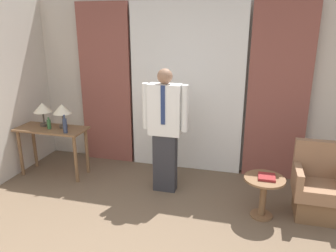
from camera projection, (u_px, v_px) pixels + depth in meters
name	position (u px, v px, depth m)	size (l,w,h in m)	color
wall_back	(188.00, 84.00, 5.11)	(10.00, 0.06, 2.70)	beige
curtain_sheer_center	(186.00, 90.00, 5.00)	(1.75, 0.06, 2.58)	white
curtain_drape_left	(106.00, 86.00, 5.33)	(0.86, 0.06, 2.58)	brown
curtain_drape_right	(278.00, 94.00, 4.68)	(0.86, 0.06, 2.58)	brown
desk	(52.00, 137.00, 4.97)	(1.06, 0.46, 0.75)	brown
table_lamp_left	(42.00, 108.00, 4.96)	(0.27, 0.27, 0.36)	#4C4238
table_lamp_right	(62.00, 110.00, 4.88)	(0.27, 0.27, 0.36)	#4C4238
bottle_near_edge	(49.00, 124.00, 4.87)	(0.06, 0.06, 0.18)	#336638
bottle_by_lamp	(65.00, 125.00, 4.68)	(0.06, 0.06, 0.27)	#2D3851
person	(165.00, 127.00, 4.39)	(0.63, 0.21, 1.71)	#2D2D33
armchair	(317.00, 189.00, 3.95)	(0.58, 0.53, 0.91)	brown
side_table	(264.00, 190.00, 3.92)	(0.48, 0.48, 0.52)	brown
book	(267.00, 177.00, 3.86)	(0.20, 0.21, 0.03)	maroon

